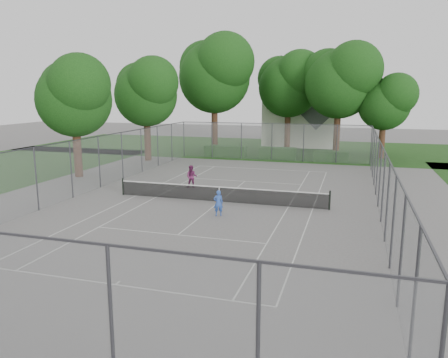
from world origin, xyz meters
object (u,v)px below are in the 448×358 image
(tennis_net, at_px, (219,194))
(girl_player, at_px, (218,203))
(house, at_px, (301,110))
(woman_player, at_px, (192,177))

(tennis_net, bearing_deg, girl_player, -73.70)
(house, height_order, girl_player, house)
(house, relative_size, girl_player, 7.67)
(house, bearing_deg, tennis_net, -92.23)
(tennis_net, xyz_separation_m, woman_player, (-2.93, 3.15, 0.27))
(tennis_net, height_order, woman_player, woman_player)
(woman_player, bearing_deg, girl_player, -66.98)
(house, xyz_separation_m, girl_player, (-0.35, -32.86, -3.56))
(tennis_net, bearing_deg, woman_player, 132.97)
(house, distance_m, girl_player, 33.05)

